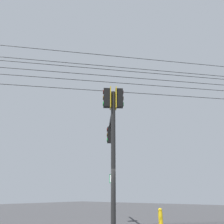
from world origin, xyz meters
TOP-DOWN VIEW (x-y plane):
  - signal_mast_assembly at (0.17, 1.18)m, footprint 3.86×4.32m
  - route_sign_primary at (-0.32, 1.85)m, footprint 0.28×0.15m
  - fire_hydrant at (0.84, 4.35)m, footprint 0.29×0.26m
  - overhead_wire_span at (-0.23, -0.54)m, footprint 20.91×24.10m

SIDE VIEW (x-z plane):
  - fire_hydrant at x=0.84m, z-range 0.00..0.81m
  - route_sign_primary at x=-0.32m, z-range 0.26..2.73m
  - signal_mast_assembly at x=0.17m, z-range 1.34..7.59m
  - overhead_wire_span at x=-0.23m, z-range 5.77..8.23m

